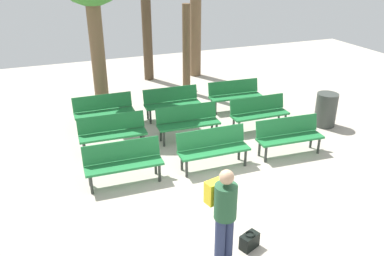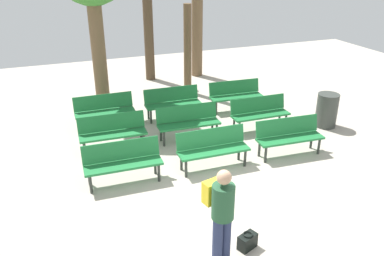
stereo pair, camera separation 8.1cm
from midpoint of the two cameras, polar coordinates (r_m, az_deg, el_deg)
ground_plane at (r=7.68m, az=7.30°, el=-11.27°), size 24.00×24.00×0.00m
bench_r0_c0 at (r=8.24m, az=-9.77°, el=-4.63°), size 1.61×0.53×0.87m
bench_r0_c1 at (r=8.68m, az=3.26°, el=-2.69°), size 1.61×0.51×0.87m
bench_r0_c2 at (r=9.50m, az=14.14°, el=-0.93°), size 1.63×0.58×0.87m
bench_r1_c0 at (r=9.60m, az=-11.23°, el=-0.37°), size 1.62×0.54×0.87m
bench_r1_c1 at (r=9.98m, az=-0.35°, el=1.11°), size 1.62×0.55×0.87m
bench_r1_c2 at (r=10.70m, az=9.99°, el=2.38°), size 1.61×0.51×0.87m
bench_r2_c0 at (r=10.97m, az=-12.41°, el=2.73°), size 1.61×0.50×0.87m
bench_r2_c1 at (r=11.30m, az=-2.66°, el=3.94°), size 1.62×0.54×0.87m
bench_r2_c2 at (r=11.96m, az=6.53°, el=4.98°), size 1.63×0.58×0.87m
tree_1 at (r=15.07m, az=0.90°, el=13.84°), size 0.41×0.41×3.37m
tree_2 at (r=13.13m, az=-0.47°, el=11.29°), size 0.26×0.26×2.93m
tree_3 at (r=14.65m, az=-6.16°, el=13.52°), size 0.35×0.35×3.43m
visitor_with_backpack at (r=5.95m, az=4.67°, el=-11.97°), size 0.42×0.58×1.65m
handbag at (r=6.71m, az=8.41°, el=-15.97°), size 0.36×0.28×0.29m
trash_bin at (r=11.36m, az=19.18°, el=2.46°), size 0.57×0.57×0.93m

